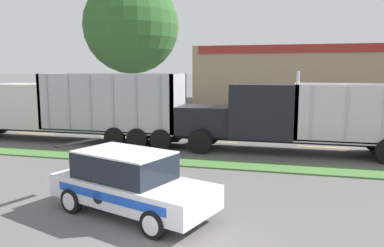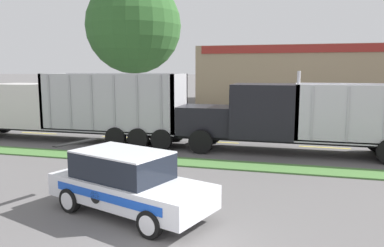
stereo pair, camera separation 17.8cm
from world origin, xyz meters
name	(u,v)px [view 1 (the left image)]	position (x,y,z in m)	size (l,w,h in m)	color
grass_verge	(227,165)	(0.00, 8.65, 0.03)	(120.00, 1.34, 0.06)	#477538
centre_line_2	(37,133)	(-12.18, 13.32, 0.00)	(2.40, 0.14, 0.01)	yellow
centre_line_3	(120,137)	(-6.78, 13.32, 0.00)	(2.40, 0.14, 0.01)	yellow
centre_line_4	(215,142)	(-1.38, 13.32, 0.00)	(2.40, 0.14, 0.01)	yellow
centre_line_5	(323,147)	(4.02, 13.32, 0.00)	(2.40, 0.14, 0.01)	yellow
dump_truck_lead	(287,118)	(2.24, 11.73, 1.57)	(12.27, 2.83, 3.72)	black
dump_truck_mid	(50,110)	(-10.21, 11.88, 1.62)	(12.61, 2.68, 3.57)	black
rally_car	(130,182)	(-1.73, 3.10, 0.84)	(4.82, 3.16, 1.68)	silver
store_building_backdrop	(321,75)	(5.92, 39.70, 3.16)	(27.32, 12.10, 6.31)	#9E896B
tree_behind_centre	(131,16)	(-8.96, 20.29, 7.62)	(6.90, 6.90, 12.10)	brown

